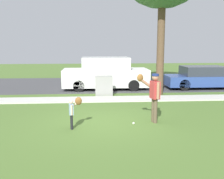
# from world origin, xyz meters

# --- Properties ---
(ground_plane) EXTENTS (48.00, 48.00, 0.00)m
(ground_plane) POSITION_xyz_m (0.00, 3.50, 0.00)
(ground_plane) COLOR #4C6B2D
(sidewalk_strip) EXTENTS (36.00, 1.20, 0.06)m
(sidewalk_strip) POSITION_xyz_m (0.00, 3.60, 0.03)
(sidewalk_strip) COLOR beige
(sidewalk_strip) RESTS_ON ground
(road_surface) EXTENTS (36.00, 6.80, 0.02)m
(road_surface) POSITION_xyz_m (0.00, 8.60, 0.01)
(road_surface) COLOR #424244
(road_surface) RESTS_ON ground
(person_adult) EXTENTS (0.75, 0.59, 1.68)m
(person_adult) POSITION_xyz_m (1.75, -0.19, 1.05)
(person_adult) COLOR brown
(person_adult) RESTS_ON ground
(person_child) EXTENTS (0.43, 0.44, 0.99)m
(person_child) POSITION_xyz_m (-0.91, -0.68, 0.65)
(person_child) COLOR black
(person_child) RESTS_ON ground
(baseball) EXTENTS (0.07, 0.07, 0.07)m
(baseball) POSITION_xyz_m (1.05, -0.39, 0.04)
(baseball) COLOR white
(baseball) RESTS_ON ground
(utility_cabinet) EXTENTS (0.89, 0.54, 1.03)m
(utility_cabinet) POSITION_xyz_m (0.27, 4.67, 0.51)
(utility_cabinet) COLOR gray
(utility_cabinet) RESTS_ON ground
(parked_van_white) EXTENTS (5.00, 1.95, 1.88)m
(parked_van_white) POSITION_xyz_m (0.46, 6.69, 0.90)
(parked_van_white) COLOR silver
(parked_van_white) RESTS_ON road_surface
(parked_wagon_blue) EXTENTS (4.50, 1.80, 1.33)m
(parked_wagon_blue) POSITION_xyz_m (6.33, 6.51, 0.66)
(parked_wagon_blue) COLOR #2D478C
(parked_wagon_blue) RESTS_ON road_surface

